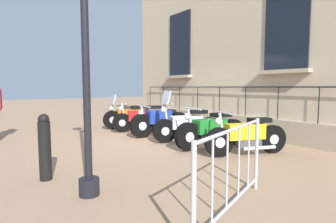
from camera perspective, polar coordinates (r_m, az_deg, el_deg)
ground_plane at (r=7.74m, az=-0.60°, el=-5.95°), size 60.00×60.00×0.00m
building_facade at (r=9.61m, az=12.81°, el=16.53°), size 0.82×10.06×7.00m
motorcycle_orange at (r=9.92m, az=-8.17°, el=-1.00°), size 1.94×0.80×1.25m
motorcycle_red at (r=9.09m, az=-5.24°, el=-1.52°), size 1.98×0.98×1.00m
motorcycle_blue at (r=8.24m, az=-1.69°, el=-2.12°), size 1.98×0.74×0.94m
motorcycle_white at (r=7.43m, az=4.06°, el=-2.96°), size 1.94×0.88×1.40m
motorcycle_green at (r=6.73m, az=9.17°, el=-4.02°), size 2.06×0.75×1.01m
motorcycle_yellow at (r=6.17m, az=16.35°, el=-5.00°), size 1.87×0.92×0.97m
crowd_barrier at (r=3.26m, az=13.70°, el=-11.58°), size 1.88×0.69×1.05m
bollard at (r=4.76m, az=-24.73°, el=-6.86°), size 0.19×0.19×1.08m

